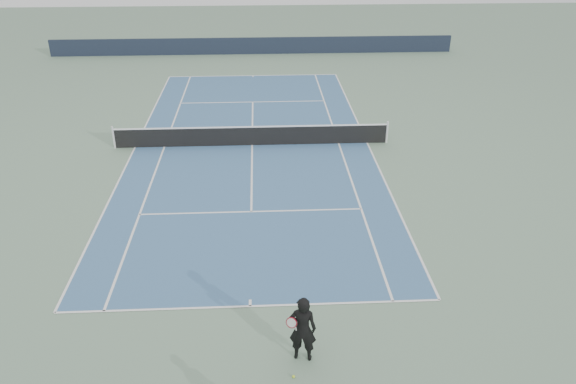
{
  "coord_description": "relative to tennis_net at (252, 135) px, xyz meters",
  "views": [
    {
      "loc": [
        0.42,
        -24.59,
        10.27
      ],
      "look_at": [
        1.34,
        -6.98,
        1.1
      ],
      "focal_mm": 35.0,
      "sensor_mm": 36.0,
      "label": 1
    }
  ],
  "objects": [
    {
      "name": "windscreen_far",
      "position": [
        0.0,
        17.88,
        0.1
      ],
      "size": [
        30.0,
        0.25,
        1.2
      ],
      "primitive_type": "cube",
      "color": "black",
      "rests_on": "ground"
    },
    {
      "name": "tennis_player",
      "position": [
        1.33,
        -13.96,
        0.43
      ],
      "size": [
        0.84,
        0.63,
        1.87
      ],
      "color": "black",
      "rests_on": "ground"
    },
    {
      "name": "court_surface",
      "position": [
        0.0,
        0.0,
        -0.5
      ],
      "size": [
        10.97,
        23.77,
        0.01
      ],
      "primitive_type": "cube",
      "color": "#3A618A",
      "rests_on": "ground"
    },
    {
      "name": "tennis_ball",
      "position": [
        1.08,
        -14.63,
        -0.47
      ],
      "size": [
        0.07,
        0.07,
        0.07
      ],
      "primitive_type": "sphere",
      "color": "#C6E12E",
      "rests_on": "ground"
    },
    {
      "name": "tennis_net",
      "position": [
        0.0,
        0.0,
        0.0
      ],
      "size": [
        12.9,
        0.1,
        1.07
      ],
      "color": "silver",
      "rests_on": "ground"
    },
    {
      "name": "ground",
      "position": [
        0.0,
        0.0,
        -0.5
      ],
      "size": [
        80.0,
        80.0,
        0.0
      ],
      "primitive_type": "plane",
      "color": "slate"
    }
  ]
}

